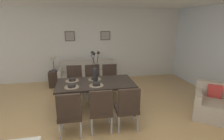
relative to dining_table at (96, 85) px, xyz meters
The scene contains 24 objects.
ground_plane 0.99m from the dining_table, 98.34° to the right, with size 9.00×9.00×0.00m, color tan.
back_wall_panel 2.61m from the dining_table, 92.40° to the left, with size 9.00×0.10×2.60m, color silver.
dining_table is the anchor object (origin of this frame).
dining_chair_near_left 1.08m from the dining_table, 122.20° to the right, with size 0.45×0.45×0.92m.
dining_chair_near_right 1.05m from the dining_table, 119.42° to the left, with size 0.46×0.46×0.92m.
dining_chair_far_left 0.87m from the dining_table, 89.13° to the right, with size 0.46×0.46×0.92m.
dining_chair_far_right 0.91m from the dining_table, 89.10° to the left, with size 0.46×0.46×0.92m.
dining_chair_mid_left 1.04m from the dining_table, 58.73° to the right, with size 0.45×0.45×0.92m.
dining_chair_mid_right 1.00m from the dining_table, 58.92° to the left, with size 0.45×0.45×0.92m.
centerpiece_vase 0.36m from the dining_table, 55.35° to the left, with size 0.21×0.23×0.73m.
placemat_near_left 0.59m from the dining_table, 158.68° to the right, with size 0.32×0.32×0.01m, color #7F705B.
bowl_near_left 0.59m from the dining_table, 158.68° to the right, with size 0.17×0.17×0.07m.
placemat_near_right 0.59m from the dining_table, 158.68° to the left, with size 0.32×0.32×0.01m, color #7F705B.
bowl_near_right 0.59m from the dining_table, 158.68° to the left, with size 0.17×0.17×0.07m.
placemat_far_left 0.23m from the dining_table, 90.00° to the right, with size 0.32×0.32×0.01m, color #7F705B.
bowl_far_left 0.24m from the dining_table, 90.00° to the right, with size 0.17×0.17×0.07m.
placemat_far_right 0.23m from the dining_table, 90.00° to the left, with size 0.32×0.32×0.01m, color #7F705B.
bowl_far_right 0.24m from the dining_table, 90.00° to the left, with size 0.17×0.17×0.07m.
sofa 1.94m from the dining_table, 92.62° to the left, with size 1.90×0.84×0.80m.
side_table 2.30m from the dining_table, 121.74° to the left, with size 0.36×0.36×0.52m, color #33261E.
table_lamp 2.27m from the dining_table, 121.74° to the left, with size 0.22×0.22×0.51m.
armchair 2.75m from the dining_table, 16.38° to the right, with size 1.12×1.12×0.75m.
framed_picture_left 2.71m from the dining_table, 104.40° to the left, with size 0.33×0.03×0.34m.
framed_picture_center 2.71m from the dining_table, 75.60° to the left, with size 0.35×0.03×0.32m.
Camera 1 is at (-0.24, -3.09, 2.12)m, focal length 27.55 mm.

